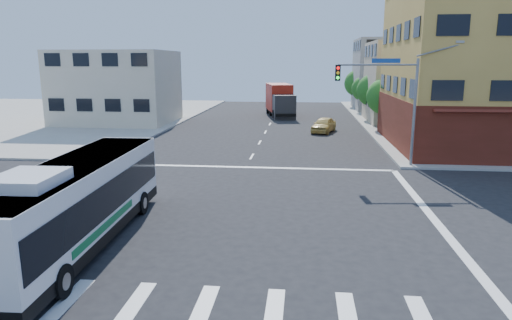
# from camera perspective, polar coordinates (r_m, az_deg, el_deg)

# --- Properties ---
(ground) EXTENTS (120.00, 120.00, 0.00)m
(ground) POSITION_cam_1_polar(r_m,az_deg,el_deg) (20.91, -4.56, -6.77)
(ground) COLOR black
(ground) RESTS_ON ground
(building_east_near) EXTENTS (12.06, 10.06, 9.00)m
(building_east_near) POSITION_cam_1_polar(r_m,az_deg,el_deg) (55.10, 20.16, 9.06)
(building_east_near) COLOR #B9A78D
(building_east_near) RESTS_ON ground
(building_east_far) EXTENTS (12.06, 10.06, 10.00)m
(building_east_far) POSITION_cam_1_polar(r_m,az_deg,el_deg) (68.74, 17.37, 10.13)
(building_east_far) COLOR #989893
(building_east_far) RESTS_ON ground
(building_west) EXTENTS (12.06, 10.06, 8.00)m
(building_west) POSITION_cam_1_polar(r_m,az_deg,el_deg) (53.65, -16.97, 8.67)
(building_west) COLOR beige
(building_west) RESTS_ON ground
(signal_mast_ne) EXTENTS (7.91, 1.13, 8.07)m
(signal_mast_ne) POSITION_cam_1_polar(r_m,az_deg,el_deg) (30.60, 16.26, 8.32)
(signal_mast_ne) COLOR slate
(signal_mast_ne) RESTS_ON ground
(street_tree_a) EXTENTS (3.60, 3.60, 5.53)m
(street_tree_a) POSITION_cam_1_polar(r_m,az_deg,el_deg) (48.18, 15.90, 7.90)
(street_tree_a) COLOR #392714
(street_tree_a) RESTS_ON ground
(street_tree_b) EXTENTS (3.80, 3.80, 5.79)m
(street_tree_b) POSITION_cam_1_polar(r_m,az_deg,el_deg) (56.06, 14.53, 8.67)
(street_tree_b) COLOR #392714
(street_tree_b) RESTS_ON ground
(street_tree_c) EXTENTS (3.40, 3.40, 5.29)m
(street_tree_c) POSITION_cam_1_polar(r_m,az_deg,el_deg) (63.98, 13.47, 8.85)
(street_tree_c) COLOR #392714
(street_tree_c) RESTS_ON ground
(street_tree_d) EXTENTS (4.00, 4.00, 6.03)m
(street_tree_d) POSITION_cam_1_polar(r_m,az_deg,el_deg) (71.90, 12.67, 9.54)
(street_tree_d) COLOR #392714
(street_tree_d) RESTS_ON ground
(transit_bus) EXTENTS (3.01, 11.95, 3.51)m
(transit_bus) POSITION_cam_1_polar(r_m,az_deg,el_deg) (18.08, -21.50, -4.93)
(transit_bus) COLOR black
(transit_bus) RESTS_ON ground
(box_truck) EXTENTS (4.34, 9.28, 4.03)m
(box_truck) POSITION_cam_1_polar(r_m,az_deg,el_deg) (58.63, 3.03, 7.41)
(box_truck) COLOR #26272B
(box_truck) RESTS_ON ground
(parked_car) EXTENTS (2.93, 4.63, 1.47)m
(parked_car) POSITION_cam_1_polar(r_m,az_deg,el_deg) (45.42, 8.47, 4.37)
(parked_car) COLOR #D9B95A
(parked_car) RESTS_ON ground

